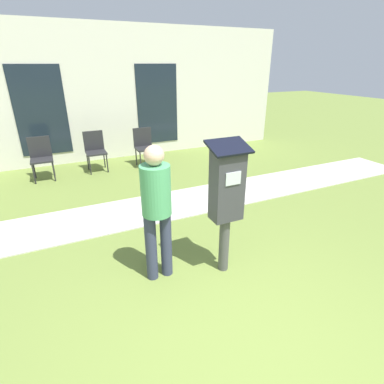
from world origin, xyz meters
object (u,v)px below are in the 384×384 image
parking_meter (227,192)px  outdoor_chair_right (144,144)px  person_standing (157,205)px  outdoor_chair_left (41,155)px  outdoor_chair_middle (95,148)px

parking_meter → outdoor_chair_right: parking_meter is taller
person_standing → outdoor_chair_left: (-1.19, 4.13, -0.40)m
person_standing → outdoor_chair_middle: person_standing is taller
person_standing → outdoor_chair_left: 4.32m
parking_meter → outdoor_chair_right: 4.36m
outdoor_chair_left → outdoor_chair_right: same height
person_standing → outdoor_chair_left: person_standing is taller
outdoor_chair_right → parking_meter: bearing=-82.2°
outdoor_chair_right → outdoor_chair_left: bearing=-168.6°
outdoor_chair_left → parking_meter: bearing=-67.6°
outdoor_chair_middle → outdoor_chair_right: (1.12, -0.12, 0.00)m
outdoor_chair_left → outdoor_chair_right: size_ratio=1.00×
person_standing → outdoor_chair_right: bearing=106.6°
person_standing → parking_meter: bearing=15.3°
outdoor_chair_left → outdoor_chair_right: 2.25m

